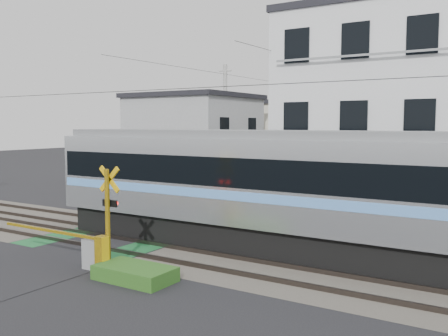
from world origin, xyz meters
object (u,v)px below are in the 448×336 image
Objects in this scene: crossing_signal_far at (135,200)px; apartment_block at (409,116)px; pedestrian at (365,165)px; crossing_signal_near at (97,246)px.

apartment_block reaches higher than crossing_signal_far.
apartment_block is 6.68× the size of pedestrian.
crossing_signal_near is 14.95m from apartment_block.
apartment_block reaches higher than pedestrian.
apartment_block is at bearing 88.55° from pedestrian.
crossing_signal_near is 32.95m from pedestrian.
apartment_block is at bearing 65.78° from crossing_signal_near.
crossing_signal_far is (-5.17, 7.31, 0.00)m from crossing_signal_near.
crossing_signal_near is 8.95m from crossing_signal_far.
crossing_signal_far is 25.82m from pedestrian.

